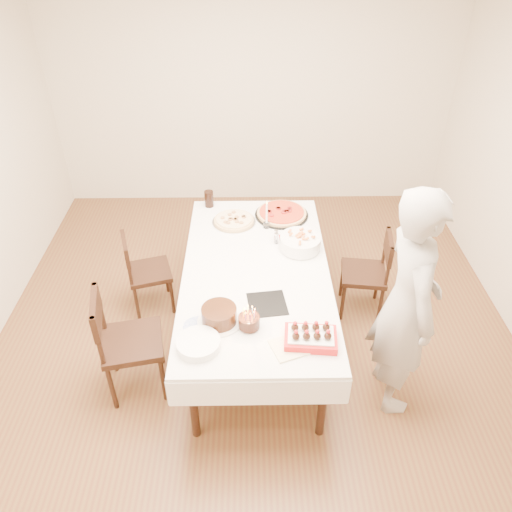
{
  "coord_description": "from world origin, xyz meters",
  "views": [
    {
      "loc": [
        -0.04,
        -3.02,
        3.16
      ],
      "look_at": [
        0.0,
        0.04,
        0.89
      ],
      "focal_mm": 35.0,
      "sensor_mm": 36.0,
      "label": 1
    }
  ],
  "objects_px": {
    "dining_table": "(256,306)",
    "person": "(407,304)",
    "strawberry_box": "(311,337)",
    "pasta_bowl": "(300,243)",
    "chair_right_savory": "(364,274)",
    "taper_candle": "(267,214)",
    "chair_left_savory": "(149,272)",
    "birthday_cake": "(249,318)",
    "cola_glass": "(209,199)",
    "pizza_pepperoni": "(282,213)",
    "layer_cake": "(219,315)",
    "pizza_white": "(234,220)",
    "chair_left_dessert": "(132,342)"
  },
  "relations": [
    {
      "from": "pasta_bowl",
      "to": "birthday_cake",
      "type": "distance_m",
      "value": 1.0
    },
    {
      "from": "strawberry_box",
      "to": "pasta_bowl",
      "type": "bearing_deg",
      "value": 88.83
    },
    {
      "from": "dining_table",
      "to": "chair_left_savory",
      "type": "height_order",
      "value": "chair_left_savory"
    },
    {
      "from": "dining_table",
      "to": "cola_glass",
      "type": "xyz_separation_m",
      "value": [
        -0.42,
        0.98,
        0.45
      ]
    },
    {
      "from": "pizza_white",
      "to": "pizza_pepperoni",
      "type": "bearing_deg",
      "value": 14.86
    },
    {
      "from": "dining_table",
      "to": "chair_right_savory",
      "type": "relative_size",
      "value": 2.62
    },
    {
      "from": "dining_table",
      "to": "chair_left_savory",
      "type": "relative_size",
      "value": 2.72
    },
    {
      "from": "pizza_pepperoni",
      "to": "cola_glass",
      "type": "relative_size",
      "value": 3.14
    },
    {
      "from": "pizza_white",
      "to": "pasta_bowl",
      "type": "height_order",
      "value": "pasta_bowl"
    },
    {
      "from": "dining_table",
      "to": "pizza_pepperoni",
      "type": "height_order",
      "value": "pizza_pepperoni"
    },
    {
      "from": "pizza_white",
      "to": "strawberry_box",
      "type": "xyz_separation_m",
      "value": [
        0.53,
        -1.46,
        0.02
      ]
    },
    {
      "from": "person",
      "to": "strawberry_box",
      "type": "xyz_separation_m",
      "value": [
        -0.67,
        -0.2,
        -0.1
      ]
    },
    {
      "from": "dining_table",
      "to": "layer_cake",
      "type": "height_order",
      "value": "layer_cake"
    },
    {
      "from": "taper_candle",
      "to": "birthday_cake",
      "type": "relative_size",
      "value": 1.83
    },
    {
      "from": "taper_candle",
      "to": "layer_cake",
      "type": "bearing_deg",
      "value": -107.01
    },
    {
      "from": "chair_right_savory",
      "to": "taper_candle",
      "type": "distance_m",
      "value": 1.01
    },
    {
      "from": "dining_table",
      "to": "cola_glass",
      "type": "bearing_deg",
      "value": 113.29
    },
    {
      "from": "taper_candle",
      "to": "chair_left_savory",
      "type": "bearing_deg",
      "value": -171.07
    },
    {
      "from": "chair_left_savory",
      "to": "birthday_cake",
      "type": "relative_size",
      "value": 5.32
    },
    {
      "from": "chair_left_savory",
      "to": "person",
      "type": "relative_size",
      "value": 0.44
    },
    {
      "from": "chair_right_savory",
      "to": "chair_left_dessert",
      "type": "height_order",
      "value": "chair_left_dessert"
    },
    {
      "from": "birthday_cake",
      "to": "chair_left_dessert",
      "type": "bearing_deg",
      "value": 170.47
    },
    {
      "from": "person",
      "to": "layer_cake",
      "type": "bearing_deg",
      "value": 87.23
    },
    {
      "from": "person",
      "to": "pasta_bowl",
      "type": "distance_m",
      "value": 1.07
    },
    {
      "from": "pizza_pepperoni",
      "to": "pasta_bowl",
      "type": "height_order",
      "value": "pasta_bowl"
    },
    {
      "from": "chair_left_dessert",
      "to": "strawberry_box",
      "type": "bearing_deg",
      "value": 155.67
    },
    {
      "from": "chair_left_savory",
      "to": "layer_cake",
      "type": "relative_size",
      "value": 2.55
    },
    {
      "from": "pasta_bowl",
      "to": "birthday_cake",
      "type": "relative_size",
      "value": 2.26
    },
    {
      "from": "pizza_white",
      "to": "birthday_cake",
      "type": "distance_m",
      "value": 1.33
    },
    {
      "from": "dining_table",
      "to": "taper_candle",
      "type": "xyz_separation_m",
      "value": [
        0.1,
        0.61,
        0.51
      ]
    },
    {
      "from": "strawberry_box",
      "to": "chair_left_savory",
      "type": "bearing_deg",
      "value": 136.83
    },
    {
      "from": "chair_right_savory",
      "to": "person",
      "type": "xyz_separation_m",
      "value": [
        0.05,
        -0.94,
        0.48
      ]
    },
    {
      "from": "chair_left_savory",
      "to": "cola_glass",
      "type": "bearing_deg",
      "value": -150.93
    },
    {
      "from": "pizza_pepperoni",
      "to": "taper_candle",
      "type": "xyz_separation_m",
      "value": [
        -0.14,
        -0.2,
        0.11
      ]
    },
    {
      "from": "person",
      "to": "cola_glass",
      "type": "height_order",
      "value": "person"
    },
    {
      "from": "pizza_white",
      "to": "taper_candle",
      "type": "xyz_separation_m",
      "value": [
        0.29,
        -0.08,
        0.11
      ]
    },
    {
      "from": "chair_right_savory",
      "to": "strawberry_box",
      "type": "height_order",
      "value": "strawberry_box"
    },
    {
      "from": "taper_candle",
      "to": "strawberry_box",
      "type": "xyz_separation_m",
      "value": [
        0.24,
        -1.38,
        -0.09
      ]
    },
    {
      "from": "dining_table",
      "to": "pizza_white",
      "type": "distance_m",
      "value": 0.82
    },
    {
      "from": "dining_table",
      "to": "person",
      "type": "height_order",
      "value": "person"
    },
    {
      "from": "person",
      "to": "cola_glass",
      "type": "distance_m",
      "value": 2.11
    },
    {
      "from": "pasta_bowl",
      "to": "pizza_white",
      "type": "bearing_deg",
      "value": 143.53
    },
    {
      "from": "dining_table",
      "to": "strawberry_box",
      "type": "bearing_deg",
      "value": -65.8
    },
    {
      "from": "chair_left_savory",
      "to": "person",
      "type": "height_order",
      "value": "person"
    },
    {
      "from": "person",
      "to": "layer_cake",
      "type": "height_order",
      "value": "person"
    },
    {
      "from": "chair_right_savory",
      "to": "pasta_bowl",
      "type": "relative_size",
      "value": 2.45
    },
    {
      "from": "pasta_bowl",
      "to": "dining_table",
      "type": "bearing_deg",
      "value": -142.48
    },
    {
      "from": "chair_left_dessert",
      "to": "strawberry_box",
      "type": "xyz_separation_m",
      "value": [
        1.26,
        -0.29,
        0.33
      ]
    },
    {
      "from": "person",
      "to": "pasta_bowl",
      "type": "relative_size",
      "value": 5.33
    },
    {
      "from": "chair_left_savory",
      "to": "chair_left_dessert",
      "type": "distance_m",
      "value": 0.93
    }
  ]
}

